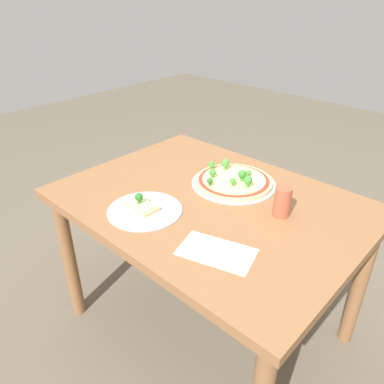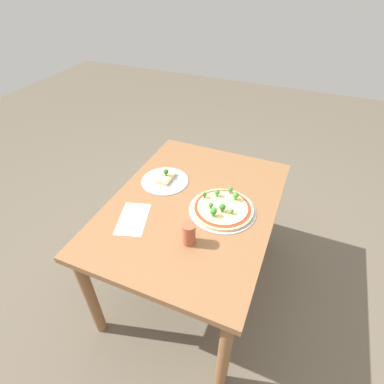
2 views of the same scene
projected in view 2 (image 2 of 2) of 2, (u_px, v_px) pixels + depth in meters
The scene contains 6 objects.
ground_plane at pixel (193, 279), 2.07m from camera, with size 8.00×8.00×0.00m, color brown.
dining_table at pixel (193, 216), 1.68m from camera, with size 1.16×0.87×0.70m.
pizza_tray_whole at pixel (222, 208), 1.57m from camera, with size 0.36×0.36×0.07m.
pizza_tray_slice at pixel (165, 179), 1.78m from camera, with size 0.28×0.28×0.07m.
drinking_cup at pixel (189, 234), 1.37m from camera, with size 0.06×0.06×0.11m, color #AD5138.
paper_menu at pixel (133, 219), 1.53m from camera, with size 0.24×0.14×0.00m, color silver.
Camera 2 is at (1.13, 0.47, 1.77)m, focal length 28.00 mm.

